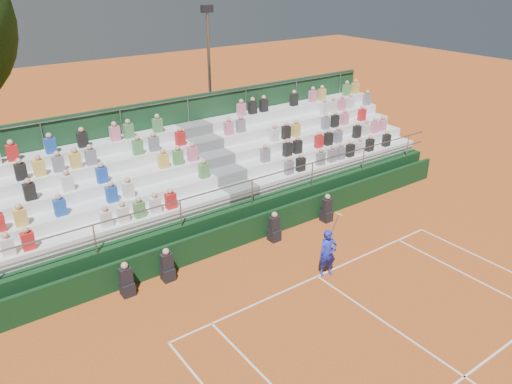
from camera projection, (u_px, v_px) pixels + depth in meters
ground at (317, 276)px, 16.62m from camera, size 90.00×90.00×0.00m
courtside_wall at (261, 226)px, 18.77m from camera, size 20.00×0.15×1.00m
line_officials at (232, 244)px, 17.60m from camera, size 8.88×0.40×1.19m
grandstand at (215, 184)px, 20.91m from camera, size 20.00×5.20×4.40m
tennis_player at (328, 253)px, 16.40m from camera, size 0.88×0.56×2.22m
floodlight_mast at (209, 71)px, 25.39m from camera, size 0.60×0.25×7.69m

